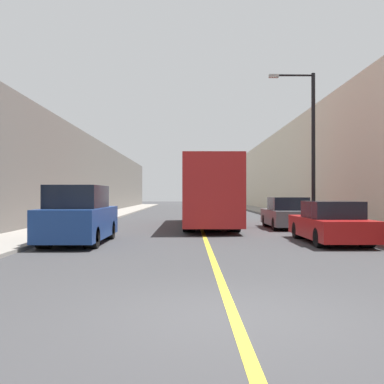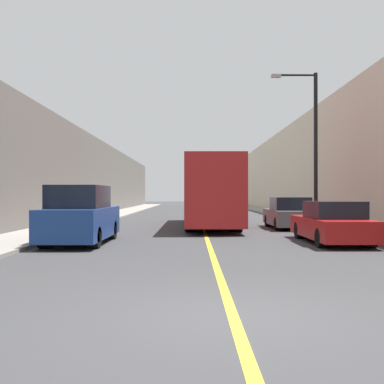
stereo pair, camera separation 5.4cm
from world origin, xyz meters
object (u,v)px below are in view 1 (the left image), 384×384
Objects in this scene: bus at (208,192)px; car_right_mid at (287,214)px; parked_suv_left at (79,217)px; car_right_near at (330,224)px; street_lamp_right at (310,139)px.

car_right_mid is (3.83, -1.49, -1.12)m from bus.
bus is at bearing 158.79° from car_right_mid.
parked_suv_left is 1.08× the size of car_right_mid.
parked_suv_left is at bearing -141.88° from car_right_mid.
bus is 2.64× the size of car_right_mid.
car_right_near is 0.60× the size of street_lamp_right.
parked_suv_left reaches higher than car_right_mid.
car_right_mid is 0.55× the size of street_lamp_right.
bus reaches higher than car_right_near.
parked_suv_left is 10.93m from car_right_mid.
bus reaches higher than parked_suv_left.
parked_suv_left is at bearing -120.06° from bus.
car_right_near is 8.72m from street_lamp_right.
parked_suv_left is 13.25m from street_lamp_right.
parked_suv_left is at bearing -141.84° from street_lamp_right.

